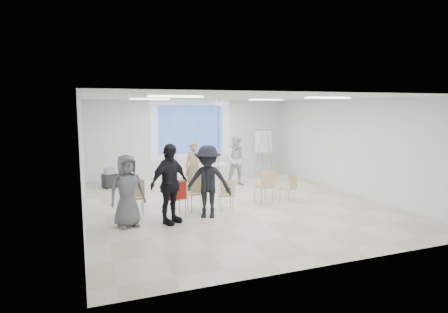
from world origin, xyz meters
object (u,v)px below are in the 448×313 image
object	(u,v)px
chair_right_inner	(265,183)
flipchart_easel	(263,141)
chair_center	(227,192)
av_cart	(110,179)
audience_left	(169,178)
chair_left_mid	(177,195)
laptop	(196,191)
chair_far_left	(135,194)
chair_right_far	(290,186)
player_left	(194,163)
player_right	(238,157)
audience_outer	(127,186)
audience_mid	(208,177)
chair_left_inner	(197,190)
pedestal_table	(219,172)

from	to	relation	value
chair_right_inner	flipchart_easel	distance (m)	4.59
chair_center	av_cart	size ratio (longest dim) A/B	1.25
audience_left	flipchart_easel	bearing A→B (deg)	13.91
chair_left_mid	laptop	size ratio (longest dim) A/B	2.77
chair_far_left	av_cart	world-z (taller)	chair_far_left
chair_right_far	av_cart	size ratio (longest dim) A/B	1.19
chair_right_inner	player_left	bearing A→B (deg)	116.10
audience_left	laptop	bearing A→B (deg)	12.27
player_left	chair_far_left	size ratio (longest dim) A/B	1.93
audience_left	chair_left_mid	bearing A→B (deg)	23.34
chair_far_left	audience_left	size ratio (longest dim) A/B	0.43
player_right	audience_outer	bearing A→B (deg)	-120.20
laptop	audience_left	distance (m)	1.35
audience_mid	av_cart	distance (m)	4.93
chair_left_inner	flipchart_easel	world-z (taller)	flipchart_easel
chair_left_inner	flipchart_easel	distance (m)	5.85
audience_left	av_cart	xyz separation A→B (m)	(-1.08, 4.56, -0.78)
flipchart_easel	audience_left	bearing A→B (deg)	-121.54
player_right	pedestal_table	bearing A→B (deg)	172.61
audience_mid	audience_outer	bearing A→B (deg)	-154.70
player_right	av_cart	distance (m)	4.44
audience_outer	pedestal_table	bearing A→B (deg)	32.85
laptop	flipchart_easel	xyz separation A→B (m)	(4.01, 4.07, 0.85)
chair_left_mid	chair_right_inner	size ratio (longest dim) A/B	0.99
chair_right_inner	player_right	bearing A→B (deg)	79.00
chair_left_inner	audience_left	xyz separation A→B (m)	(-0.89, -0.74, 0.52)
pedestal_table	audience_mid	bearing A→B (deg)	-113.64
player_left	player_right	world-z (taller)	player_right
chair_right_far	audience_left	bearing A→B (deg)	167.36
audience_outer	flipchart_easel	distance (m)	7.59
chair_right_inner	flipchart_easel	size ratio (longest dim) A/B	0.54
audience_mid	chair_right_far	bearing A→B (deg)	36.96
chair_right_far	laptop	size ratio (longest dim) A/B	2.25
chair_right_far	audience_outer	xyz separation A→B (m)	(-4.63, -0.63, 0.47)
pedestal_table	flipchart_easel	xyz separation A→B (m)	(2.34, 1.19, 0.93)
laptop	chair_center	bearing A→B (deg)	157.62
chair_far_left	laptop	world-z (taller)	chair_far_left
chair_center	laptop	size ratio (longest dim) A/B	2.37
chair_left_inner	chair_right_inner	world-z (taller)	chair_right_inner
player_right	audience_mid	world-z (taller)	audience_mid
laptop	pedestal_table	bearing A→B (deg)	-119.91
chair_left_inner	av_cart	xyz separation A→B (m)	(-1.97, 3.82, -0.26)
chair_right_far	audience_mid	bearing A→B (deg)	168.56
chair_center	flipchart_easel	xyz separation A→B (m)	(3.26, 4.39, 0.87)
player_left	audience_mid	world-z (taller)	audience_mid
pedestal_table	audience_left	xyz separation A→B (m)	(-2.56, -3.73, 0.66)
laptop	audience_outer	distance (m)	2.03
player_left	flipchart_easel	xyz separation A→B (m)	(3.41, 1.79, 0.46)
chair_left_mid	chair_center	bearing A→B (deg)	-3.55
av_cart	laptop	bearing A→B (deg)	-86.30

